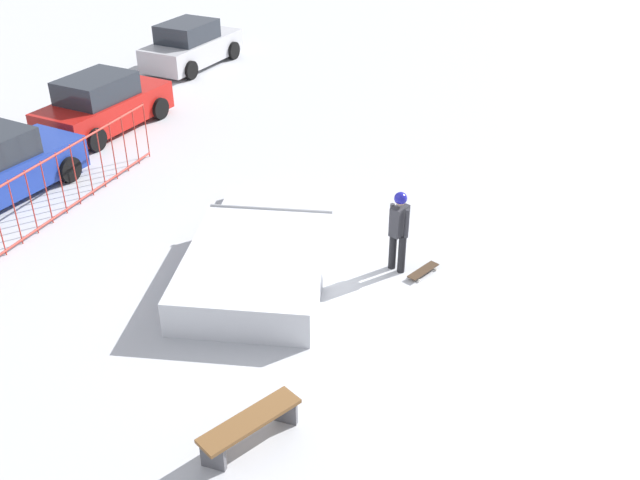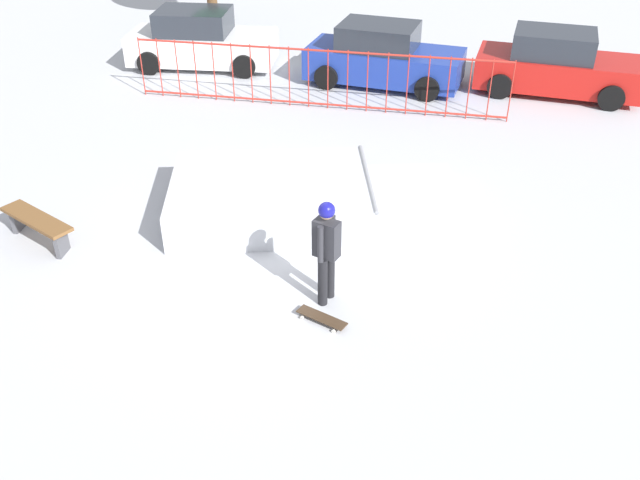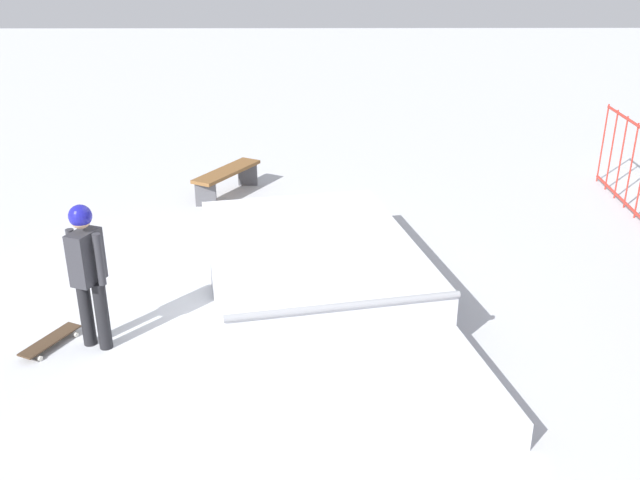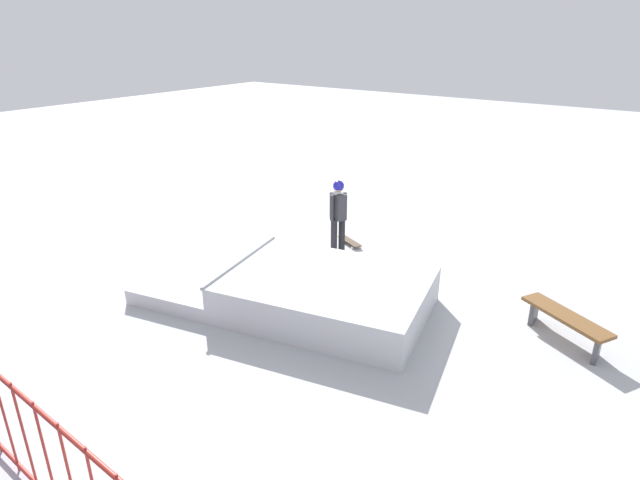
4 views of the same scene
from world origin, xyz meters
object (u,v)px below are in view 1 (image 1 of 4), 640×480
Objects in this scene: skater at (399,226)px; park_bench at (250,425)px; parked_car_silver at (191,46)px; skate_ramp at (260,258)px; skateboard at (423,271)px; parked_car_red at (103,105)px.

park_bench is (-5.18, 0.91, -0.65)m from skater.
parked_car_silver is (16.14, 9.31, 0.37)m from park_bench.
parked_car_silver is (10.96, 10.21, -0.28)m from skater.
park_bench is at bearing -170.78° from skate_ramp.
skater reaches higher than skateboard.
skate_ramp is at bearing -118.81° from parked_car_red.
park_bench is at bearing -141.95° from parked_car_silver.
skater is 14.98m from parked_car_silver.
skater reaches higher than parked_car_red.
skate_ramp is 3.65× the size of park_bench.
skater reaches higher than parked_car_silver.
skate_ramp is 3.24m from skateboard.
skate_ramp is at bearing 21.11° from park_bench.
skateboard is 0.51× the size of park_bench.
park_bench is at bearing -168.17° from skater.
skate_ramp is 9.08m from parked_car_red.
parked_car_silver is (6.33, 0.49, 0.00)m from parked_car_red.
skater reaches higher than park_bench.
parked_car_red is (9.81, 8.81, 0.37)m from park_bench.
parked_car_red reaches higher than skateboard.
park_bench is (-4.25, -1.64, 0.04)m from skate_ramp.
skater is at bearing -81.86° from skate_ramp.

